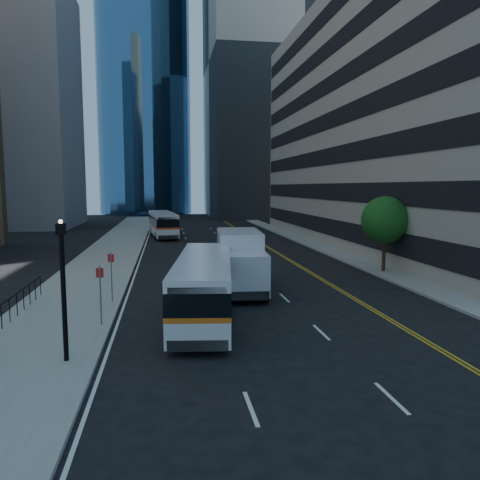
{
  "coord_description": "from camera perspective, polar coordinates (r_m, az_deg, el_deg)",
  "views": [
    {
      "loc": [
        -5.63,
        -21.68,
        5.88
      ],
      "look_at": [
        -1.43,
        5.0,
        2.8
      ],
      "focal_mm": 35.0,
      "sensor_mm": 36.0,
      "label": 1
    }
  ],
  "objects": [
    {
      "name": "sidewalk_east",
      "position": [
        49.27,
        8.39,
        -0.33
      ],
      "size": [
        2.0,
        90.0,
        0.15
      ],
      "primitive_type": "cube",
      "color": "gray",
      "rests_on": "ground"
    },
    {
      "name": "midrise_west",
      "position": [
        77.87,
        -26.43,
        14.43
      ],
      "size": [
        18.0,
        18.0,
        35.0
      ],
      "primitive_type": "cube",
      "color": "gray",
      "rests_on": "ground"
    },
    {
      "name": "sidewalk_west",
      "position": [
        47.29,
        -14.8,
        -0.76
      ],
      "size": [
        5.0,
        90.0,
        0.15
      ],
      "primitive_type": "cube",
      "color": "gray",
      "rests_on": "ground"
    },
    {
      "name": "glass_tower",
      "position": [
        112.09,
        -11.8,
        24.1
      ],
      "size": [
        20.0,
        20.0,
        80.0
      ],
      "primitive_type": "cylinder",
      "color": "#315B85",
      "rests_on": "ground"
    },
    {
      "name": "street_tree",
      "position": [
        33.17,
        17.26,
        2.34
      ],
      "size": [
        3.2,
        3.2,
        5.1
      ],
      "color": "#332114",
      "rests_on": "sidewalk_east"
    },
    {
      "name": "office_tower_north",
      "position": [
        99.58,
        5.39,
        20.5
      ],
      "size": [
        30.0,
        28.0,
        60.0
      ],
      "primitive_type": "cube",
      "color": "gray",
      "rests_on": "ground"
    },
    {
      "name": "ground",
      "position": [
        23.16,
        5.48,
        -8.23
      ],
      "size": [
        160.0,
        160.0,
        0.0
      ],
      "primitive_type": "plane",
      "color": "black",
      "rests_on": "ground"
    },
    {
      "name": "bus_rear",
      "position": [
        55.99,
        -9.39,
        2.01
      ],
      "size": [
        3.63,
        11.35,
        2.88
      ],
      "rotation": [
        0.0,
        0.0,
        0.11
      ],
      "color": "silver",
      "rests_on": "ground"
    },
    {
      "name": "parking_garage",
      "position": [
        54.58,
        25.97,
        12.83
      ],
      "size": [
        30.0,
        50.0,
        25.0
      ],
      "primitive_type": "cube",
      "color": "#9E9384",
      "rests_on": "ground"
    },
    {
      "name": "box_truck",
      "position": [
        26.38,
        0.05,
        -2.48
      ],
      "size": [
        2.9,
        7.13,
        3.34
      ],
      "rotation": [
        0.0,
        0.0,
        -0.07
      ],
      "color": "silver",
      "rests_on": "ground"
    },
    {
      "name": "bus_front",
      "position": [
        21.22,
        -4.37,
        -5.43
      ],
      "size": [
        3.63,
        10.85,
        2.74
      ],
      "rotation": [
        0.0,
        0.0,
        -0.13
      ],
      "color": "silver",
      "rests_on": "ground"
    },
    {
      "name": "lamp_post",
      "position": [
        16.35,
        -20.74,
        -5.06
      ],
      "size": [
        0.28,
        0.28,
        4.56
      ],
      "color": "black",
      "rests_on": "sidewalk_west"
    }
  ]
}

